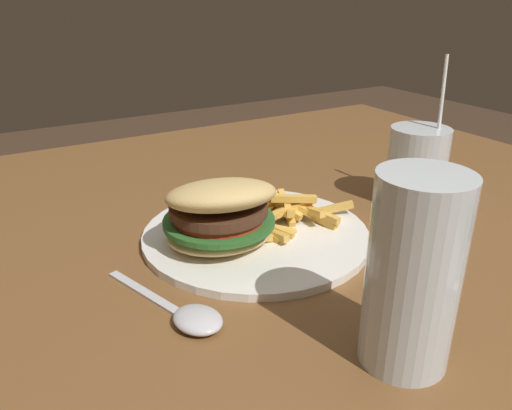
# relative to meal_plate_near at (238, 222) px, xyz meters

# --- Properties ---
(dining_table) EXTENTS (1.24, 1.32, 0.77)m
(dining_table) POSITION_rel_meal_plate_near_xyz_m (-0.09, 0.10, -0.13)
(dining_table) COLOR brown
(dining_table) RESTS_ON ground_plane
(meal_plate_near) EXTENTS (0.30, 0.30, 0.11)m
(meal_plate_near) POSITION_rel_meal_plate_near_xyz_m (0.00, 0.00, 0.00)
(meal_plate_near) COLOR white
(meal_plate_near) RESTS_ON dining_table
(beer_glass) EXTENTS (0.08, 0.08, 0.17)m
(beer_glass) POSITION_rel_meal_plate_near_xyz_m (-0.02, 0.26, 0.05)
(beer_glass) COLOR silver
(beer_glass) RESTS_ON dining_table
(juice_glass) EXTENTS (0.09, 0.09, 0.22)m
(juice_glass) POSITION_rel_meal_plate_near_xyz_m (-0.30, 0.01, 0.02)
(juice_glass) COLOR silver
(juice_glass) RESTS_ON dining_table
(spoon) EXTENTS (0.08, 0.17, 0.02)m
(spoon) POSITION_rel_meal_plate_near_xyz_m (0.12, 0.12, -0.03)
(spoon) COLOR silver
(spoon) RESTS_ON dining_table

